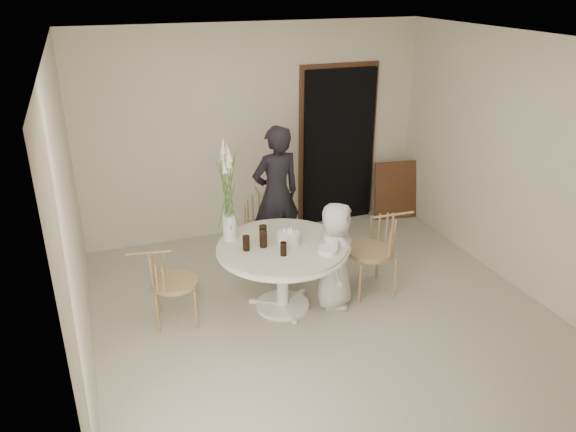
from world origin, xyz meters
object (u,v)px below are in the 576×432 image
object	(u,v)px
chair_far	(261,217)
flower_vase	(228,193)
girl	(276,194)
chair_left	(163,276)
boy	(335,256)
chair_right	(381,241)
table	(282,255)
birthday_cake	(288,239)

from	to	relation	value
chair_far	flower_vase	bearing A→B (deg)	-119.45
girl	chair_far	bearing A→B (deg)	-39.65
chair_left	boy	xyz separation A→B (m)	(1.71, -0.29, 0.06)
boy	flower_vase	xyz separation A→B (m)	(-0.99, 0.43, 0.66)
chair_far	girl	xyz separation A→B (m)	(0.16, -0.10, 0.31)
chair_far	chair_right	size ratio (longest dim) A/B	0.90
table	chair_left	bearing A→B (deg)	172.38
chair_right	girl	world-z (taller)	girl
boy	flower_vase	bearing A→B (deg)	94.11
girl	flower_vase	distance (m)	1.17
chair_far	girl	world-z (taller)	girl
chair_far	boy	xyz separation A→B (m)	(0.38, -1.31, 0.05)
chair_left	boy	size ratio (longest dim) A/B	0.70
chair_left	girl	distance (m)	1.78
chair_right	birthday_cake	distance (m)	1.08
birthday_cake	table	bearing A→B (deg)	-179.07
table	chair_right	xyz separation A→B (m)	(1.13, -0.00, -0.04)
chair_far	boy	bearing A→B (deg)	-68.61
chair_left	birthday_cake	xyz separation A→B (m)	(1.25, -0.16, 0.27)
chair_left	birthday_cake	bearing A→B (deg)	-87.34
chair_left	birthday_cake	size ratio (longest dim) A/B	3.42
girl	birthday_cake	world-z (taller)	girl
birthday_cake	flower_vase	distance (m)	0.75
chair_left	flower_vase	bearing A→B (deg)	-68.94
table	birthday_cake	size ratio (longest dim) A/B	5.69
table	chair_left	xyz separation A→B (m)	(-1.18, 0.16, -0.10)
flower_vase	girl	bearing A→B (deg)	45.46
chair_right	chair_left	distance (m)	2.32
boy	girl	bearing A→B (deg)	38.08
flower_vase	table	bearing A→B (deg)	-33.34
birthday_cake	girl	bearing A→B (deg)	77.30
chair_right	boy	xyz separation A→B (m)	(-0.60, -0.13, -0.00)
chair_far	chair_left	distance (m)	1.68
chair_right	chair_left	size ratio (longest dim) A/B	1.12
table	girl	xyz separation A→B (m)	(0.31, 1.08, 0.21)
chair_far	chair_left	world-z (taller)	chair_far
boy	birthday_cake	xyz separation A→B (m)	(-0.46, 0.13, 0.21)
table	chair_right	distance (m)	1.13
chair_far	flower_vase	xyz separation A→B (m)	(-0.61, -0.88, 0.71)
girl	flower_vase	bearing A→B (deg)	36.83
chair_far	boy	size ratio (longest dim) A/B	0.70
birthday_cake	chair_left	bearing A→B (deg)	172.81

